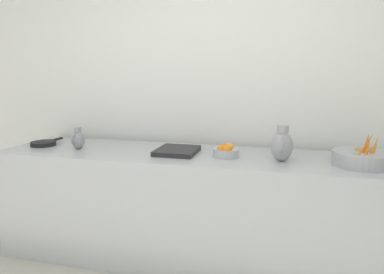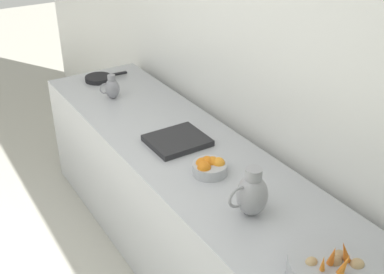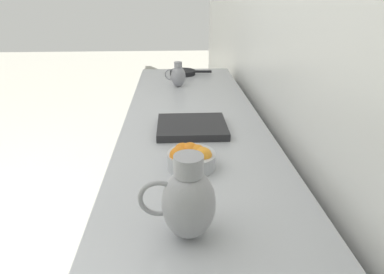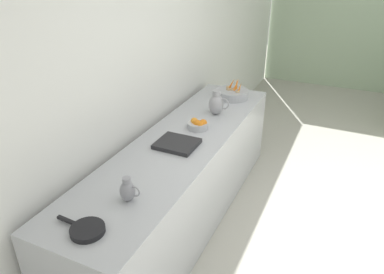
{
  "view_description": "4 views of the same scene",
  "coord_description": "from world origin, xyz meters",
  "px_view_note": "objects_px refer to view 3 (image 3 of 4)",
  "views": [
    {
      "loc": [
        0.98,
        0.54,
        1.45
      ],
      "look_at": [
        -1.46,
        -0.09,
        0.99
      ],
      "focal_mm": 31.89,
      "sensor_mm": 36.0,
      "label": 1
    },
    {
      "loc": [
        -0.17,
        1.99,
        2.31
      ],
      "look_at": [
        -1.39,
        0.06,
        1.05
      ],
      "focal_mm": 45.37,
      "sensor_mm": 36.0,
      "label": 2
    },
    {
      "loc": [
        -1.37,
        1.34,
        1.51
      ],
      "look_at": [
        -1.44,
        0.11,
        0.96
      ],
      "focal_mm": 31.43,
      "sensor_mm": 36.0,
      "label": 3
    },
    {
      "loc": [
        -0.2,
        -2.61,
        2.32
      ],
      "look_at": [
        -1.35,
        -0.14,
        0.93
      ],
      "focal_mm": 33.76,
      "sensor_mm": 36.0,
      "label": 4
    }
  ],
  "objects_px": {
    "orange_bowl": "(191,157)",
    "metal_pitcher_tall": "(188,201)",
    "metal_pitcher_short": "(178,76)",
    "skillet_on_counter": "(183,72)"
  },
  "relations": [
    {
      "from": "orange_bowl",
      "to": "metal_pitcher_tall",
      "type": "relative_size",
      "value": 0.75
    },
    {
      "from": "orange_bowl",
      "to": "metal_pitcher_short",
      "type": "distance_m",
      "value": 1.2
    },
    {
      "from": "orange_bowl",
      "to": "metal_pitcher_tall",
      "type": "bearing_deg",
      "value": 85.96
    },
    {
      "from": "orange_bowl",
      "to": "metal_pitcher_short",
      "type": "relative_size",
      "value": 1.08
    },
    {
      "from": "metal_pitcher_short",
      "to": "skillet_on_counter",
      "type": "relative_size",
      "value": 0.52
    },
    {
      "from": "metal_pitcher_tall",
      "to": "metal_pitcher_short",
      "type": "xyz_separation_m",
      "value": [
        0.0,
        -1.59,
        -0.03
      ]
    },
    {
      "from": "metal_pitcher_short",
      "to": "skillet_on_counter",
      "type": "height_order",
      "value": "metal_pitcher_short"
    },
    {
      "from": "orange_bowl",
      "to": "metal_pitcher_short",
      "type": "xyz_separation_m",
      "value": [
        0.03,
        -1.2,
        0.04
      ]
    },
    {
      "from": "orange_bowl",
      "to": "skillet_on_counter",
      "type": "xyz_separation_m",
      "value": [
        -0.02,
        -1.56,
        -0.03
      ]
    },
    {
      "from": "orange_bowl",
      "to": "skillet_on_counter",
      "type": "relative_size",
      "value": 0.56
    }
  ]
}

